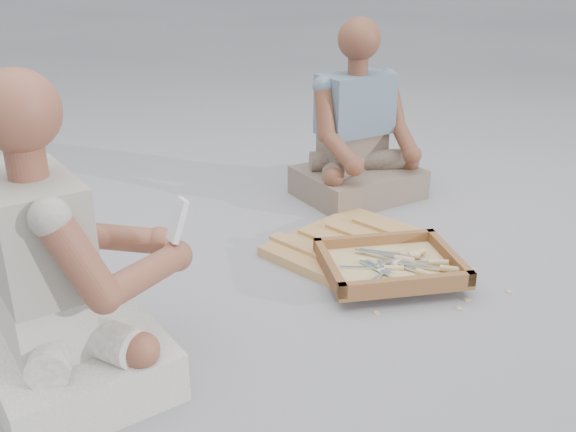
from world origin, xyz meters
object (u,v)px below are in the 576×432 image
carved_panel (345,243)px  craftsman (60,285)px  companion (358,140)px  tool_tray (390,265)px

carved_panel → craftsman: 1.19m
carved_panel → companion: companion is taller
carved_panel → craftsman: (-1.10, -0.37, 0.27)m
carved_panel → tool_tray: tool_tray is taller
tool_tray → craftsman: (-1.10, -0.07, 0.23)m
craftsman → tool_tray: bearing=85.7°
craftsman → companion: 1.68m
tool_tray → craftsman: craftsman is taller
craftsman → companion: craftsman is taller
carved_panel → companion: size_ratio=0.71×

